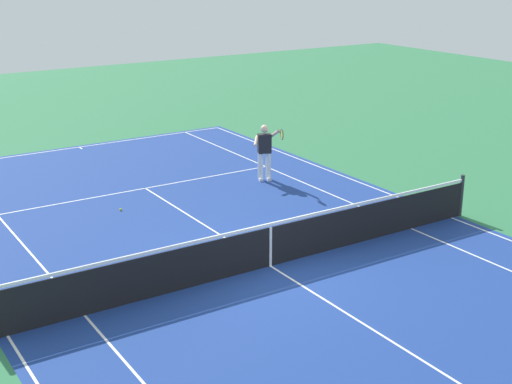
{
  "coord_description": "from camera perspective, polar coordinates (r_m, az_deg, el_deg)",
  "views": [
    {
      "loc": [
        -11.67,
        7.84,
        6.28
      ],
      "look_at": [
        2.11,
        -1.0,
        0.9
      ],
      "focal_mm": 50.43,
      "sensor_mm": 36.0,
      "label": 1
    }
  ],
  "objects": [
    {
      "name": "tennis_ball",
      "position": [
        18.96,
        -10.69,
        -1.37
      ],
      "size": [
        0.07,
        0.07,
        0.07
      ],
      "primitive_type": "sphere",
      "color": "#CCE01E",
      "rests_on": "ground_plane"
    },
    {
      "name": "ground_plane",
      "position": [
        15.4,
        1.13,
        -5.88
      ],
      "size": [
        60.0,
        60.0,
        0.0
      ],
      "primitive_type": "plane",
      "color": "#2D7247"
    },
    {
      "name": "court_line_markings",
      "position": [
        15.4,
        1.13,
        -5.87
      ],
      "size": [
        23.85,
        11.05,
        0.01
      ],
      "color": "white",
      "rests_on": "ground_plane"
    },
    {
      "name": "tennis_player_near",
      "position": [
        20.96,
        0.72,
        3.4
      ],
      "size": [
        1.18,
        0.74,
        1.7
      ],
      "color": "white",
      "rests_on": "ground_plane"
    },
    {
      "name": "tennis_net",
      "position": [
        15.21,
        1.14,
        -4.19
      ],
      "size": [
        0.1,
        11.7,
        1.08
      ],
      "color": "#2D2D33",
      "rests_on": "ground_plane"
    },
    {
      "name": "court_slab",
      "position": [
        15.4,
        1.13,
        -5.88
      ],
      "size": [
        24.2,
        11.4,
        0.0
      ],
      "primitive_type": "cube",
      "color": "navy",
      "rests_on": "ground_plane"
    }
  ]
}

